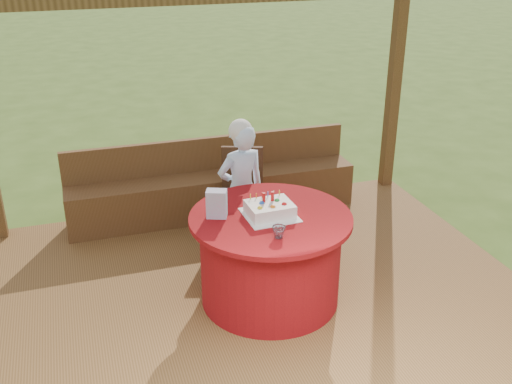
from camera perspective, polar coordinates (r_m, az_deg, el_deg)
ground at (r=5.05m, az=0.88°, el=-11.52°), size 60.00×60.00×0.00m
deck at (r=5.02m, az=0.89°, el=-10.97°), size 4.50×4.00×0.12m
pergola at (r=4.13m, az=1.10°, el=16.65°), size 4.50×4.00×2.72m
bench at (r=6.30m, az=-4.07°, el=0.14°), size 3.00×0.42×0.80m
table at (r=4.82m, az=1.36°, el=-6.24°), size 1.28×1.28×0.76m
chair at (r=5.86m, az=-1.35°, el=0.41°), size 0.51×0.51×0.85m
elderly_woman at (r=5.42m, az=-1.42°, el=0.50°), size 0.50×0.37×1.29m
birthday_cake at (r=4.63m, az=1.32°, el=-1.64°), size 0.41×0.41×0.18m
gift_bag at (r=4.59m, az=-3.77°, el=-1.12°), size 0.18×0.15×0.22m
drinking_glass at (r=4.31m, az=2.19°, el=-3.84°), size 0.11×0.11×0.09m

